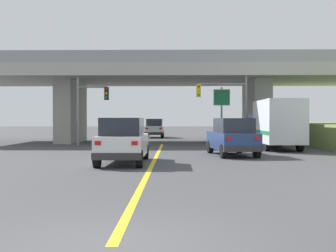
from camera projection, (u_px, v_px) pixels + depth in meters
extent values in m
plane|color=#424244|center=(163.00, 142.00, 35.32)|extent=(160.00, 160.00, 0.00)
cube|color=#A8A59E|center=(163.00, 76.00, 35.23)|extent=(34.44, 10.06, 0.97)
cube|color=#9A9891|center=(71.00, 112.00, 35.41)|extent=(1.41, 6.03, 5.21)
cube|color=#9A9891|center=(256.00, 112.00, 35.15)|extent=(1.41, 6.03, 5.21)
cube|color=gray|center=(162.00, 56.00, 30.34)|extent=(34.44, 0.20, 0.90)
cube|color=gray|center=(165.00, 72.00, 40.09)|extent=(34.44, 0.20, 0.90)
cube|color=yellow|center=(154.00, 161.00, 19.35)|extent=(0.20, 26.13, 0.01)
cube|color=silver|center=(124.00, 145.00, 18.39)|extent=(1.92, 4.64, 0.90)
cube|color=#1E232D|center=(123.00, 127.00, 18.03)|extent=(1.69, 2.55, 0.76)
cube|color=#2D2D30|center=(116.00, 157.00, 16.13)|extent=(1.96, 0.20, 0.28)
cube|color=red|center=(98.00, 143.00, 16.06)|extent=(0.24, 0.06, 0.16)
cube|color=red|center=(135.00, 143.00, 16.04)|extent=(0.24, 0.06, 0.16)
cylinder|color=black|center=(111.00, 152.00, 20.18)|extent=(0.26, 0.72, 0.72)
cylinder|color=black|center=(146.00, 152.00, 20.16)|extent=(0.26, 0.72, 0.72)
cylinder|color=black|center=(97.00, 159.00, 16.64)|extent=(0.26, 0.72, 0.72)
cylinder|color=black|center=(139.00, 159.00, 16.62)|extent=(0.26, 0.72, 0.72)
cube|color=navy|center=(232.00, 141.00, 22.33)|extent=(2.43, 4.55, 0.90)
cube|color=#1E232D|center=(234.00, 125.00, 21.99)|extent=(1.97, 2.58, 0.76)
cube|color=#2D2D30|center=(243.00, 149.00, 20.22)|extent=(1.97, 0.43, 0.28)
cube|color=red|center=(229.00, 138.00, 20.07)|extent=(0.25, 0.09, 0.16)
cube|color=red|center=(258.00, 138.00, 20.22)|extent=(0.25, 0.09, 0.16)
cylinder|color=black|center=(210.00, 147.00, 23.86)|extent=(0.34, 0.75, 0.72)
cylinder|color=black|center=(239.00, 147.00, 24.04)|extent=(0.34, 0.75, 0.72)
cylinder|color=black|center=(223.00, 151.00, 20.63)|extent=(0.34, 0.75, 0.72)
cylinder|color=black|center=(257.00, 151.00, 20.81)|extent=(0.34, 0.75, 0.72)
cube|color=navy|center=(266.00, 127.00, 30.04)|extent=(2.20, 2.00, 1.90)
cube|color=silver|center=(278.00, 121.00, 26.48)|extent=(2.31, 5.11, 2.75)
cube|color=#197F4C|center=(278.00, 132.00, 26.49)|extent=(2.33, 5.01, 0.24)
cylinder|color=black|center=(252.00, 140.00, 30.07)|extent=(0.30, 0.90, 0.90)
cylinder|color=black|center=(280.00, 140.00, 30.04)|extent=(0.30, 0.90, 0.90)
cylinder|color=black|center=(267.00, 144.00, 25.24)|extent=(0.30, 0.90, 0.90)
cylinder|color=black|center=(300.00, 144.00, 25.21)|extent=(0.30, 0.90, 0.90)
cube|color=silver|center=(155.00, 130.00, 44.45)|extent=(1.88, 4.37, 0.90)
cube|color=#1E232D|center=(155.00, 122.00, 44.11)|extent=(1.65, 2.40, 0.76)
cube|color=#2D2D30|center=(154.00, 134.00, 42.32)|extent=(1.92, 0.20, 0.28)
cube|color=red|center=(147.00, 128.00, 42.26)|extent=(0.24, 0.06, 0.16)
cube|color=red|center=(161.00, 128.00, 42.24)|extent=(0.24, 0.06, 0.16)
cylinder|color=black|center=(148.00, 134.00, 46.11)|extent=(0.26, 0.72, 0.72)
cylinder|color=black|center=(163.00, 134.00, 46.08)|extent=(0.26, 0.72, 0.72)
cylinder|color=black|center=(146.00, 135.00, 42.84)|extent=(0.26, 0.72, 0.72)
cylinder|color=black|center=(162.00, 135.00, 42.81)|extent=(0.26, 0.72, 0.72)
cylinder|color=slate|center=(246.00, 110.00, 30.34)|extent=(0.18, 0.18, 5.28)
cylinder|color=slate|center=(222.00, 84.00, 30.33)|extent=(3.49, 0.12, 0.12)
cube|color=gold|center=(199.00, 91.00, 30.37)|extent=(0.32, 0.26, 0.96)
sphere|color=red|center=(199.00, 86.00, 30.21)|extent=(0.16, 0.16, 0.16)
sphere|color=gold|center=(199.00, 90.00, 30.22)|extent=(0.16, 0.16, 0.16)
sphere|color=green|center=(199.00, 95.00, 30.22)|extent=(0.16, 0.16, 0.16)
cylinder|color=slate|center=(78.00, 112.00, 30.60)|extent=(0.18, 0.18, 5.08)
cylinder|color=slate|center=(92.00, 87.00, 30.56)|extent=(2.14, 0.12, 0.12)
cube|color=black|center=(107.00, 94.00, 30.55)|extent=(0.32, 0.26, 0.96)
sphere|color=red|center=(106.00, 89.00, 30.39)|extent=(0.16, 0.16, 0.16)
sphere|color=gold|center=(106.00, 93.00, 30.40)|extent=(0.16, 0.16, 0.16)
sphere|color=green|center=(106.00, 97.00, 30.40)|extent=(0.16, 0.16, 0.16)
cylinder|color=slate|center=(222.00, 116.00, 32.01)|extent=(0.14, 0.14, 4.45)
cube|color=#197242|center=(222.00, 97.00, 31.92)|extent=(1.20, 0.08, 1.18)
cube|color=white|center=(222.00, 97.00, 31.92)|extent=(1.28, 0.04, 1.26)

